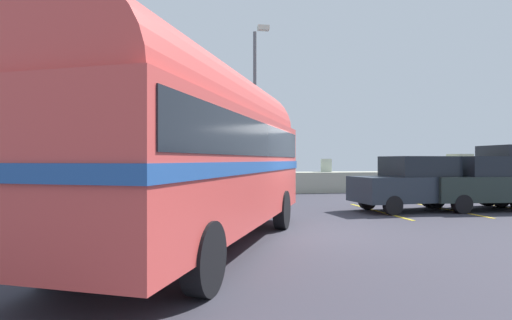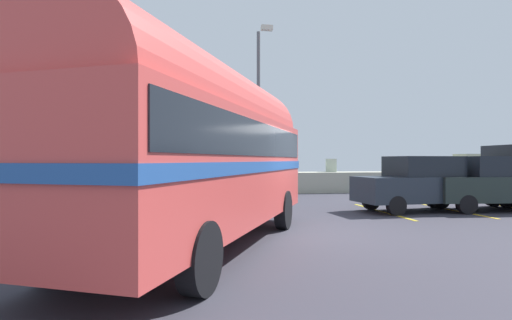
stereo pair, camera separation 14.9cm
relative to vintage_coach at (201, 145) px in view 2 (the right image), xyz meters
The scene contains 7 objects.
ground 3.36m from the vintage_coach, 28.68° to the left, with size 32.00×26.00×0.02m.
breakwater 13.34m from the vintage_coach, 80.47° to the left, with size 31.36×1.96×2.49m.
parking_lines 11.27m from the vintage_coach, 25.54° to the left, with size 7.92×4.40×0.01m.
vintage_coach is the anchor object (origin of this frame).
parked_car_nearest 8.77m from the vintage_coach, 32.19° to the left, with size 4.24×2.07×1.86m.
parked_car_middle 10.87m from the vintage_coach, 24.03° to the left, with size 4.18×1.92×1.86m.
lamp_post 8.40m from the vintage_coach, 72.68° to the left, with size 0.48×1.01×6.88m.
Camera 2 is at (-2.50, -9.35, 1.76)m, focal length 28.50 mm.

